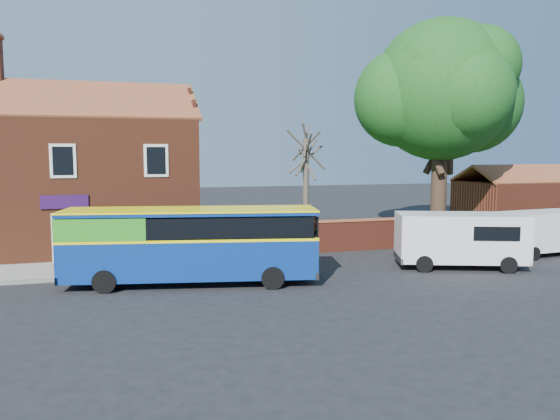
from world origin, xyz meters
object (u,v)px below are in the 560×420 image
object	(u,v)px
large_tree	(441,95)
bus	(183,242)
van_near	(461,238)
van_far	(544,231)

from	to	relation	value
large_tree	bus	bearing A→B (deg)	-152.62
bus	large_tree	bearing A→B (deg)	38.33
van_near	large_tree	xyz separation A→B (m)	(4.46, 8.83, 7.04)
van_near	van_far	size ratio (longest dim) A/B	1.16
van_near	van_far	xyz separation A→B (m)	(5.70, 1.50, -0.13)
van_far	van_near	bearing A→B (deg)	-170.90
van_near	large_tree	bearing A→B (deg)	83.13
van_far	large_tree	xyz separation A→B (m)	(-1.24, 7.33, 7.17)
bus	van_far	distance (m)	17.56
bus	van_far	size ratio (longest dim) A/B	1.94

